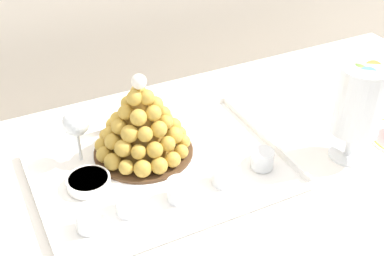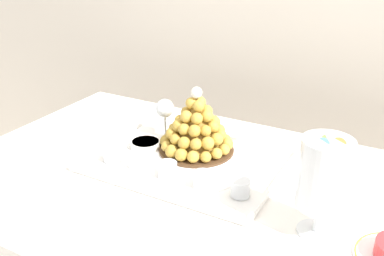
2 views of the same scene
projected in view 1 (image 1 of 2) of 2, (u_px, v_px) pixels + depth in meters
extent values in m
cylinder|color=brown|center=(352.00, 132.00, 2.04)|extent=(0.04, 0.04, 0.71)
cube|color=brown|center=(240.00, 173.00, 1.25)|extent=(1.70, 0.91, 0.02)
cube|color=white|center=(240.00, 169.00, 1.25)|extent=(1.76, 0.97, 0.00)
cube|color=white|center=(163.00, 118.00, 1.68)|extent=(1.76, 0.01, 0.26)
cube|color=white|center=(162.00, 172.00, 1.23)|extent=(0.59, 0.43, 0.01)
cube|color=white|center=(202.00, 225.00, 1.07)|extent=(0.59, 0.01, 0.02)
cube|color=white|center=(130.00, 124.00, 1.38)|extent=(0.59, 0.01, 0.02)
cube|color=white|center=(39.00, 206.00, 1.11)|extent=(0.01, 0.43, 0.02)
cube|color=white|center=(264.00, 137.00, 1.33)|extent=(0.01, 0.43, 0.02)
cylinder|color=white|center=(162.00, 171.00, 1.23)|extent=(0.39, 0.39, 0.00)
cylinder|color=#4C331E|center=(144.00, 151.00, 1.29)|extent=(0.25, 0.25, 0.01)
cone|color=#A97D30|center=(142.00, 121.00, 1.23)|extent=(0.17, 0.17, 0.17)
sphere|color=gold|center=(180.00, 133.00, 1.31)|extent=(0.04, 0.04, 0.04)
sphere|color=gold|center=(171.00, 126.00, 1.34)|extent=(0.04, 0.04, 0.04)
sphere|color=gold|center=(158.00, 123.00, 1.35)|extent=(0.04, 0.04, 0.04)
sphere|color=gold|center=(143.00, 121.00, 1.36)|extent=(0.04, 0.04, 0.04)
sphere|color=gold|center=(129.00, 123.00, 1.35)|extent=(0.04, 0.04, 0.04)
sphere|color=gold|center=(116.00, 128.00, 1.33)|extent=(0.04, 0.04, 0.04)
sphere|color=gold|center=(107.00, 136.00, 1.30)|extent=(0.04, 0.04, 0.04)
sphere|color=gold|center=(103.00, 146.00, 1.27)|extent=(0.04, 0.04, 0.04)
sphere|color=gold|center=(104.00, 155.00, 1.24)|extent=(0.04, 0.04, 0.04)
sphere|color=gold|center=(113.00, 162.00, 1.21)|extent=(0.04, 0.04, 0.04)
sphere|color=gold|center=(126.00, 167.00, 1.19)|extent=(0.04, 0.04, 0.04)
sphere|color=gold|center=(143.00, 169.00, 1.19)|extent=(0.04, 0.04, 0.04)
sphere|color=gold|center=(159.00, 166.00, 1.20)|extent=(0.04, 0.04, 0.04)
sphere|color=gold|center=(173.00, 160.00, 1.22)|extent=(0.04, 0.04, 0.04)
sphere|color=gold|center=(181.00, 152.00, 1.25)|extent=(0.04, 0.04, 0.04)
sphere|color=gold|center=(183.00, 141.00, 1.28)|extent=(0.04, 0.04, 0.04)
sphere|color=gold|center=(166.00, 119.00, 1.30)|extent=(0.04, 0.04, 0.04)
sphere|color=gold|center=(153.00, 116.00, 1.32)|extent=(0.04, 0.04, 0.04)
sphere|color=gold|center=(138.00, 114.00, 1.32)|extent=(0.04, 0.04, 0.04)
sphere|color=gold|center=(124.00, 118.00, 1.30)|extent=(0.04, 0.04, 0.04)
sphere|color=gold|center=(114.00, 125.00, 1.28)|extent=(0.04, 0.04, 0.04)
sphere|color=gold|center=(110.00, 134.00, 1.25)|extent=(0.04, 0.04, 0.04)
sphere|color=gold|center=(113.00, 142.00, 1.22)|extent=(0.04, 0.04, 0.04)
sphere|color=gold|center=(123.00, 148.00, 1.19)|extent=(0.04, 0.04, 0.04)
sphere|color=gold|center=(138.00, 152.00, 1.19)|extent=(0.04, 0.04, 0.04)
sphere|color=gold|center=(155.00, 150.00, 1.19)|extent=(0.04, 0.04, 0.04)
sphere|color=gold|center=(168.00, 144.00, 1.21)|extent=(0.04, 0.04, 0.04)
sphere|color=gold|center=(174.00, 135.00, 1.24)|extent=(0.04, 0.04, 0.04)
sphere|color=gold|center=(173.00, 126.00, 1.27)|extent=(0.04, 0.04, 0.04)
sphere|color=gold|center=(153.00, 108.00, 1.28)|extent=(0.04, 0.04, 0.04)
sphere|color=gold|center=(138.00, 108.00, 1.28)|extent=(0.04, 0.04, 0.04)
sphere|color=gold|center=(125.00, 112.00, 1.27)|extent=(0.04, 0.04, 0.04)
sphere|color=gold|center=(118.00, 119.00, 1.24)|extent=(0.04, 0.04, 0.04)
sphere|color=gold|center=(119.00, 127.00, 1.21)|extent=(0.04, 0.04, 0.04)
sphere|color=gold|center=(130.00, 134.00, 1.19)|extent=(0.04, 0.04, 0.04)
sphere|color=gold|center=(145.00, 134.00, 1.19)|extent=(0.04, 0.04, 0.04)
sphere|color=gold|center=(159.00, 129.00, 1.20)|extent=(0.04, 0.04, 0.04)
sphere|color=gold|center=(166.00, 122.00, 1.23)|extent=(0.04, 0.04, 0.04)
sphere|color=gold|center=(163.00, 114.00, 1.26)|extent=(0.04, 0.04, 0.04)
sphere|color=gold|center=(143.00, 100.00, 1.24)|extent=(0.04, 0.04, 0.04)
sphere|color=gold|center=(128.00, 103.00, 1.23)|extent=(0.04, 0.04, 0.04)
sphere|color=gold|center=(126.00, 113.00, 1.20)|extent=(0.04, 0.04, 0.04)
sphere|color=gold|center=(138.00, 118.00, 1.18)|extent=(0.04, 0.04, 0.04)
sphere|color=gold|center=(153.00, 113.00, 1.20)|extent=(0.04, 0.04, 0.04)
sphere|color=gold|center=(155.00, 104.00, 1.23)|extent=(0.04, 0.04, 0.04)
sphere|color=gold|center=(138.00, 93.00, 1.21)|extent=(0.04, 0.04, 0.04)
sphere|color=gold|center=(134.00, 98.00, 1.18)|extent=(0.04, 0.04, 0.04)
sphere|color=gold|center=(147.00, 97.00, 1.19)|extent=(0.04, 0.04, 0.04)
sphere|color=white|center=(139.00, 82.00, 1.17)|extent=(0.04, 0.04, 0.04)
cylinder|color=silver|center=(88.00, 219.00, 1.05)|extent=(0.05, 0.05, 0.05)
cylinder|color=#F4EAC6|center=(89.00, 224.00, 1.06)|extent=(0.05, 0.05, 0.02)
cylinder|color=white|center=(88.00, 218.00, 1.05)|extent=(0.05, 0.05, 0.02)
sphere|color=brown|center=(88.00, 212.00, 1.05)|extent=(0.01, 0.01, 0.01)
cylinder|color=silver|center=(130.00, 203.00, 1.10)|extent=(0.06, 0.06, 0.05)
cylinder|color=#F4EAC6|center=(130.00, 207.00, 1.11)|extent=(0.06, 0.06, 0.02)
cylinder|color=white|center=(130.00, 202.00, 1.10)|extent=(0.06, 0.06, 0.01)
sphere|color=brown|center=(126.00, 200.00, 1.09)|extent=(0.02, 0.02, 0.02)
cylinder|color=silver|center=(180.00, 190.00, 1.13)|extent=(0.06, 0.06, 0.05)
cylinder|color=brown|center=(180.00, 195.00, 1.14)|extent=(0.05, 0.05, 0.02)
cylinder|color=#8C603D|center=(180.00, 189.00, 1.13)|extent=(0.05, 0.05, 0.01)
sphere|color=brown|center=(176.00, 187.00, 1.12)|extent=(0.02, 0.02, 0.02)
cylinder|color=silver|center=(225.00, 175.00, 1.18)|extent=(0.06, 0.06, 0.05)
cylinder|color=brown|center=(224.00, 179.00, 1.18)|extent=(0.05, 0.05, 0.02)
cylinder|color=#8C603D|center=(225.00, 174.00, 1.18)|extent=(0.05, 0.05, 0.01)
sphere|color=brown|center=(225.00, 169.00, 1.17)|extent=(0.02, 0.02, 0.02)
cylinder|color=silver|center=(263.00, 159.00, 1.23)|extent=(0.06, 0.06, 0.05)
cylinder|color=#F4EAC6|center=(262.00, 163.00, 1.23)|extent=(0.05, 0.05, 0.02)
cylinder|color=white|center=(263.00, 158.00, 1.22)|extent=(0.05, 0.05, 0.01)
sphere|color=brown|center=(267.00, 155.00, 1.22)|extent=(0.02, 0.02, 0.02)
cylinder|color=white|center=(89.00, 182.00, 1.17)|extent=(0.10, 0.10, 0.02)
cylinder|color=#F2CC59|center=(88.00, 179.00, 1.17)|extent=(0.09, 0.09, 0.00)
cylinder|color=white|center=(348.00, 155.00, 1.29)|extent=(0.10, 0.10, 0.01)
cylinder|color=white|center=(350.00, 142.00, 1.27)|extent=(0.02, 0.02, 0.07)
cylinder|color=white|center=(360.00, 100.00, 1.20)|extent=(0.12, 0.12, 0.17)
cylinder|color=#E54C47|center=(358.00, 123.00, 1.24)|extent=(0.06, 0.04, 0.06)
cylinder|color=#D199D8|center=(351.00, 121.00, 1.25)|extent=(0.06, 0.04, 0.06)
cylinder|color=#9ED860|center=(348.00, 125.00, 1.23)|extent=(0.06, 0.04, 0.06)
cylinder|color=#E54C47|center=(362.00, 129.00, 1.22)|extent=(0.05, 0.05, 0.04)
cylinder|color=#E54C47|center=(361.00, 112.00, 1.24)|extent=(0.05, 0.05, 0.05)
cylinder|color=yellow|center=(351.00, 116.00, 1.23)|extent=(0.05, 0.04, 0.04)
cylinder|color=#E54C47|center=(353.00, 122.00, 1.21)|extent=(0.05, 0.05, 0.04)
cylinder|color=brown|center=(368.00, 119.00, 1.22)|extent=(0.05, 0.04, 0.05)
cylinder|color=#72B2E0|center=(353.00, 105.00, 1.23)|extent=(0.04, 0.04, 0.04)
cylinder|color=pink|center=(349.00, 113.00, 1.20)|extent=(0.05, 0.05, 0.05)
cylinder|color=#F9A54C|center=(370.00, 113.00, 1.20)|extent=(0.04, 0.04, 0.04)
cylinder|color=brown|center=(352.00, 100.00, 1.21)|extent=(0.05, 0.05, 0.05)
cylinder|color=#F9A54C|center=(360.00, 110.00, 1.17)|extent=(0.05, 0.04, 0.05)
cylinder|color=#9ED860|center=(369.00, 100.00, 1.21)|extent=(0.05, 0.04, 0.04)
cylinder|color=#D199D8|center=(355.00, 95.00, 1.19)|extent=(0.06, 0.05, 0.05)
cylinder|color=brown|center=(363.00, 100.00, 1.17)|extent=(0.06, 0.04, 0.06)
cylinder|color=pink|center=(363.00, 93.00, 1.20)|extent=(0.06, 0.04, 0.05)
cylinder|color=brown|center=(349.00, 89.00, 1.18)|extent=(0.05, 0.05, 0.04)
cylinder|color=yellow|center=(365.00, 93.00, 1.16)|extent=(0.05, 0.04, 0.05)
cylinder|color=brown|center=(373.00, 87.00, 1.18)|extent=(0.05, 0.04, 0.05)
cylinder|color=#E54C47|center=(352.00, 82.00, 1.20)|extent=(0.05, 0.05, 0.05)
cylinder|color=#9ED860|center=(363.00, 86.00, 1.15)|extent=(0.05, 0.05, 0.05)
cylinder|color=#E54C47|center=(368.00, 81.00, 1.17)|extent=(0.05, 0.05, 0.04)
cylinder|color=#D199D8|center=(356.00, 77.00, 1.18)|extent=(0.06, 0.04, 0.05)
cylinder|color=#72B2E0|center=(367.00, 78.00, 1.14)|extent=(0.06, 0.05, 0.06)
cylinder|color=#F9A54C|center=(372.00, 71.00, 1.16)|extent=(0.06, 0.05, 0.06)
cylinder|color=#9ED860|center=(360.00, 71.00, 1.16)|extent=(0.05, 0.05, 0.05)
cylinder|color=silver|center=(82.00, 161.00, 1.27)|extent=(0.06, 0.06, 0.00)
cylinder|color=silver|center=(79.00, 147.00, 1.25)|extent=(0.01, 0.01, 0.08)
sphere|color=silver|center=(76.00, 123.00, 1.21)|extent=(0.07, 0.07, 0.07)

